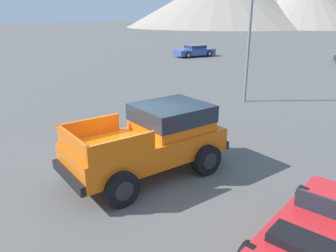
% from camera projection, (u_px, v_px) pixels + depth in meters
% --- Properties ---
extents(ground_plane, '(320.00, 320.00, 0.00)m').
position_uv_depth(ground_plane, '(134.00, 175.00, 9.32)').
color(ground_plane, '#5B5956').
extents(orange_pickup_truck, '(3.22, 5.01, 1.92)m').
position_uv_depth(orange_pickup_truck, '(155.00, 137.00, 9.22)').
color(orange_pickup_truck, orange).
rests_on(orange_pickup_truck, ground_plane).
extents(red_convertible_car, '(2.20, 4.29, 1.00)m').
position_uv_depth(red_convertible_car, '(325.00, 241.00, 6.00)').
color(red_convertible_car, red).
rests_on(red_convertible_car, ground_plane).
extents(parked_car_blue, '(3.29, 4.78, 1.21)m').
position_uv_depth(parked_car_blue, '(195.00, 51.00, 35.38)').
color(parked_car_blue, '#334C9E').
rests_on(parked_car_blue, ground_plane).
extents(distant_mountain_range, '(133.20, 84.35, 19.85)m').
position_uv_depth(distant_mountain_range, '(264.00, 2.00, 116.87)').
color(distant_mountain_range, gray).
rests_on(distant_mountain_range, ground_plane).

